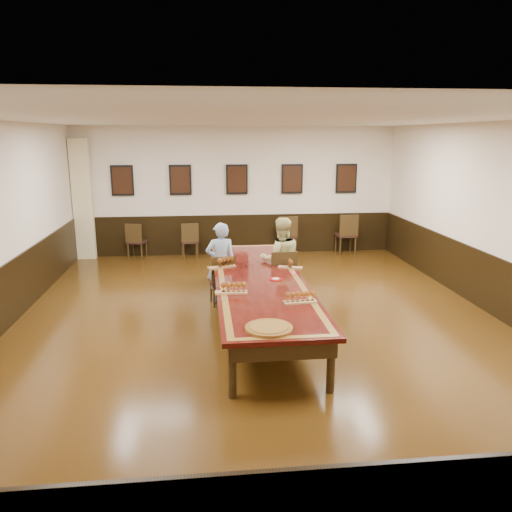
{
  "coord_description": "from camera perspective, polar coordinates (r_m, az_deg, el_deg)",
  "views": [
    {
      "loc": [
        -0.87,
        -7.57,
        2.97
      ],
      "look_at": [
        0.0,
        0.5,
        1.0
      ],
      "focal_mm": 35.0,
      "sensor_mm": 36.0,
      "label": 1
    }
  ],
  "objects": [
    {
      "name": "spare_chair_d",
      "position": [
        13.01,
        10.23,
        2.54
      ],
      "size": [
        0.5,
        0.54,
        1.03
      ],
      "primitive_type": null,
      "rotation": [
        0.0,
        0.0,
        3.17
      ],
      "color": "black",
      "rests_on": "floor"
    },
    {
      "name": "floor",
      "position": [
        8.18,
        0.38,
        -7.72
      ],
      "size": [
        8.0,
        10.0,
        0.02
      ],
      "primitive_type": "cube",
      "color": "black",
      "rests_on": "ground"
    },
    {
      "name": "wainscoting",
      "position": [
        8.01,
        0.39,
        -4.32
      ],
      "size": [
        8.0,
        10.0,
        1.0
      ],
      "color": "black",
      "rests_on": "floor"
    },
    {
      "name": "wall_right",
      "position": [
        9.11,
        26.38,
        3.57
      ],
      "size": [
        0.02,
        10.0,
        3.2
      ],
      "primitive_type": "cube",
      "color": "beige",
      "rests_on": "floor"
    },
    {
      "name": "spare_chair_c",
      "position": [
        12.79,
        3.59,
        2.46
      ],
      "size": [
        0.48,
        0.53,
        0.99
      ],
      "primitive_type": null,
      "rotation": [
        0.0,
        0.0,
        3.1
      ],
      "color": "black",
      "rests_on": "floor"
    },
    {
      "name": "chair_man",
      "position": [
        8.96,
        -3.91,
        -2.65
      ],
      "size": [
        0.49,
        0.52,
        0.92
      ],
      "primitive_type": null,
      "rotation": [
        0.0,
        0.0,
        3.27
      ],
      "color": "black",
      "rests_on": "floor"
    },
    {
      "name": "conference_table",
      "position": [
        7.98,
        0.39,
        -3.56
      ],
      "size": [
        1.4,
        5.0,
        0.76
      ],
      "color": "black",
      "rests_on": "floor"
    },
    {
      "name": "red_plate_grp",
      "position": [
        7.87,
        2.27,
        -2.68
      ],
      "size": [
        0.2,
        0.2,
        0.03
      ],
      "color": "#AE0B0B",
      "rests_on": "conference_table"
    },
    {
      "name": "carved_platter",
      "position": [
        5.9,
        1.48,
        -8.24
      ],
      "size": [
        0.69,
        0.69,
        0.05
      ],
      "color": "brown",
      "rests_on": "conference_table"
    },
    {
      "name": "flight_b",
      "position": [
        8.55,
        3.94,
        -0.93
      ],
      "size": [
        0.44,
        0.26,
        0.16
      ],
      "color": "#9F7542",
      "rests_on": "conference_table"
    },
    {
      "name": "person_man",
      "position": [
        8.98,
        -4.04,
        -0.79
      ],
      "size": [
        0.58,
        0.42,
        1.47
      ],
      "primitive_type": "imported",
      "rotation": [
        0.0,
        0.0,
        3.27
      ],
      "color": "#4779B2",
      "rests_on": "floor"
    },
    {
      "name": "chair_woman",
      "position": [
        9.03,
        2.95,
        -2.29
      ],
      "size": [
        0.48,
        0.53,
        0.99
      ],
      "primitive_type": null,
      "rotation": [
        0.0,
        0.0,
        3.19
      ],
      "color": "black",
      "rests_on": "floor"
    },
    {
      "name": "wall_front",
      "position": [
        3.03,
        11.58,
        -13.47
      ],
      "size": [
        8.0,
        0.02,
        3.2
      ],
      "primitive_type": "cube",
      "color": "beige",
      "rests_on": "floor"
    },
    {
      "name": "ceiling",
      "position": [
        7.63,
        0.42,
        15.45
      ],
      "size": [
        8.0,
        10.0,
        0.02
      ],
      "primitive_type": "cube",
      "color": "white",
      "rests_on": "floor"
    },
    {
      "name": "curtain",
      "position": [
        12.81,
        -19.21,
        6.06
      ],
      "size": [
        0.45,
        0.18,
        2.9
      ],
      "primitive_type": "cube",
      "color": "beige",
      "rests_on": "floor"
    },
    {
      "name": "flight_c",
      "position": [
        7.18,
        -2.79,
        -3.69
      ],
      "size": [
        0.47,
        0.17,
        0.17
      ],
      "color": "#9F7542",
      "rests_on": "conference_table"
    },
    {
      "name": "spare_chair_a",
      "position": [
        12.67,
        -13.46,
        1.75
      ],
      "size": [
        0.51,
        0.54,
        0.89
      ],
      "primitive_type": null,
      "rotation": [
        0.0,
        0.0,
        2.9
      ],
      "color": "black",
      "rests_on": "floor"
    },
    {
      "name": "posters",
      "position": [
        12.58,
        -2.2,
        8.74
      ],
      "size": [
        6.14,
        0.04,
        0.74
      ],
      "color": "black",
      "rests_on": "wall_back"
    },
    {
      "name": "flight_a",
      "position": [
        8.58,
        -3.76,
        -0.8
      ],
      "size": [
        0.5,
        0.33,
        0.18
      ],
      "color": "#9F7542",
      "rests_on": "conference_table"
    },
    {
      "name": "spare_chair_b",
      "position": [
        12.47,
        -7.61,
        1.83
      ],
      "size": [
        0.47,
        0.5,
        0.89
      ],
      "primitive_type": null,
      "rotation": [
        0.0,
        0.0,
        3.27
      ],
      "color": "black",
      "rests_on": "floor"
    },
    {
      "name": "person_woman",
      "position": [
        9.05,
        2.84,
        -0.42
      ],
      "size": [
        0.79,
        0.63,
        1.55
      ],
      "primitive_type": "imported",
      "rotation": [
        0.0,
        0.0,
        3.19
      ],
      "color": "#D4D184",
      "rests_on": "floor"
    },
    {
      "name": "flight_d",
      "position": [
        6.8,
        5.08,
        -4.76
      ],
      "size": [
        0.46,
        0.17,
        0.17
      ],
      "color": "#9F7542",
      "rests_on": "conference_table"
    },
    {
      "name": "wall_back",
      "position": [
        12.69,
        -2.21,
        7.42
      ],
      "size": [
        8.0,
        0.02,
        3.2
      ],
      "primitive_type": "cube",
      "color": "beige",
      "rests_on": "floor"
    },
    {
      "name": "pink_phone",
      "position": [
        8.25,
        4.34,
        -1.96
      ],
      "size": [
        0.07,
        0.13,
        0.01
      ],
      "primitive_type": "cube",
      "rotation": [
        0.0,
        0.0,
        0.07
      ],
      "color": "#D14571",
      "rests_on": "conference_table"
    }
  ]
}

